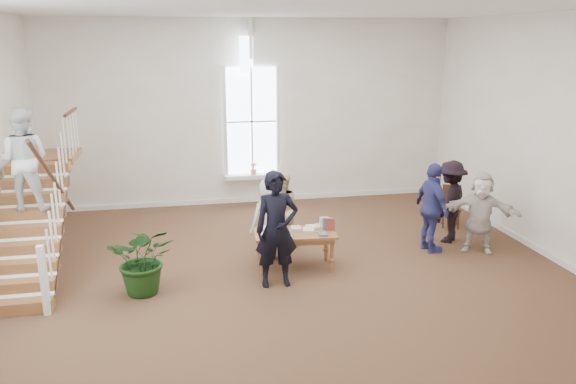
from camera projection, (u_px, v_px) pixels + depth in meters
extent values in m
plane|color=#4B2A1D|center=(287.00, 270.00, 10.08)|extent=(10.00, 10.00, 0.00)
plane|color=beige|center=(251.00, 113.00, 13.74)|extent=(10.00, 0.00, 10.00)
plane|color=beige|center=(380.00, 234.00, 5.23)|extent=(10.00, 0.00, 10.00)
plane|color=beige|center=(550.00, 137.00, 10.43)|extent=(0.00, 9.00, 9.00)
plane|color=white|center=(287.00, 7.00, 8.89)|extent=(10.00, 10.00, 0.00)
cube|color=white|center=(253.00, 176.00, 13.98)|extent=(1.45, 0.28, 0.10)
plane|color=white|center=(252.00, 122.00, 13.74)|extent=(2.60, 0.00, 2.60)
plane|color=white|center=(251.00, 54.00, 13.32)|extent=(0.60, 0.60, 0.85)
cube|color=white|center=(253.00, 199.00, 14.29)|extent=(10.00, 0.04, 0.12)
imported|color=pink|center=(253.00, 169.00, 13.90)|extent=(0.17, 0.17, 0.30)
cube|color=brown|center=(15.00, 307.00, 8.48)|extent=(1.10, 0.30, 0.20)
cube|color=brown|center=(19.00, 286.00, 8.71)|extent=(1.10, 0.30, 0.20)
cube|color=brown|center=(22.00, 267.00, 8.94)|extent=(1.10, 0.30, 0.20)
cube|color=brown|center=(25.00, 248.00, 9.17)|extent=(1.10, 0.30, 0.20)
cube|color=brown|center=(28.00, 231.00, 9.40)|extent=(1.10, 0.30, 0.20)
cube|color=brown|center=(31.00, 214.00, 9.63)|extent=(1.10, 0.30, 0.20)
cube|color=brown|center=(34.00, 198.00, 9.86)|extent=(1.10, 0.30, 0.20)
cube|color=brown|center=(36.00, 183.00, 10.09)|extent=(1.10, 0.30, 0.20)
cube|color=brown|center=(39.00, 169.00, 10.33)|extent=(1.10, 0.30, 0.20)
cube|color=brown|center=(48.00, 157.00, 11.17)|extent=(1.10, 1.20, 0.12)
cube|color=white|center=(44.00, 281.00, 8.31)|extent=(0.10, 0.10, 1.10)
cylinder|color=#36180E|center=(54.00, 180.00, 9.27)|extent=(0.07, 2.74, 1.86)
imported|color=silver|center=(24.00, 159.00, 9.38)|extent=(0.94, 0.79, 1.72)
cube|color=brown|center=(295.00, 234.00, 10.01)|extent=(1.49, 0.82, 0.05)
cube|color=brown|center=(295.00, 238.00, 10.03)|extent=(1.36, 0.69, 0.10)
cylinder|color=brown|center=(262.00, 259.00, 9.77)|extent=(0.07, 0.07, 0.63)
cylinder|color=brown|center=(332.00, 255.00, 9.92)|extent=(0.07, 0.07, 0.63)
cylinder|color=brown|center=(259.00, 248.00, 10.27)|extent=(0.07, 0.07, 0.63)
cylinder|color=brown|center=(326.00, 245.00, 10.42)|extent=(0.07, 0.07, 0.63)
cube|color=silver|center=(274.00, 230.00, 10.10)|extent=(0.20, 0.23, 0.02)
cube|color=beige|center=(309.00, 230.00, 10.04)|extent=(0.25, 0.27, 0.05)
cube|color=tan|center=(275.00, 228.00, 10.15)|extent=(0.31, 0.35, 0.06)
cube|color=silver|center=(285.00, 235.00, 9.79)|extent=(0.22, 0.28, 0.05)
cube|color=#4C5972|center=(286.00, 233.00, 9.87)|extent=(0.28, 0.31, 0.05)
cube|color=maroon|center=(284.00, 232.00, 9.98)|extent=(0.24, 0.32, 0.02)
cube|color=white|center=(263.00, 229.00, 10.11)|extent=(0.21, 0.23, 0.05)
cube|color=#BFB299|center=(311.00, 227.00, 10.23)|extent=(0.24, 0.27, 0.03)
cube|color=silver|center=(267.00, 233.00, 9.90)|extent=(0.25, 0.24, 0.03)
cube|color=beige|center=(296.00, 229.00, 10.10)|extent=(0.19, 0.22, 0.06)
cube|color=tan|center=(320.00, 226.00, 10.24)|extent=(0.25, 0.27, 0.05)
cube|color=silver|center=(315.00, 227.00, 10.24)|extent=(0.18, 0.23, 0.04)
cube|color=#4C5972|center=(322.00, 234.00, 9.85)|extent=(0.16, 0.19, 0.03)
imported|color=black|center=(277.00, 229.00, 9.22)|extent=(0.72, 0.48, 1.96)
imported|color=silver|center=(270.00, 218.00, 10.48)|extent=(0.86, 0.67, 1.54)
imported|color=beige|center=(281.00, 210.00, 11.01)|extent=(0.82, 0.68, 1.53)
imported|color=navy|center=(432.00, 208.00, 10.76)|extent=(0.54, 1.07, 1.75)
imported|color=black|center=(450.00, 202.00, 11.31)|extent=(1.21, 1.21, 1.68)
imported|color=silver|center=(480.00, 212.00, 10.76)|extent=(1.51, 1.13, 1.59)
imported|color=black|center=(144.00, 259.00, 9.03)|extent=(1.14, 1.02, 1.17)
cube|color=#36180E|center=(451.00, 208.00, 12.29)|extent=(0.52, 0.52, 0.05)
cube|color=#36180E|center=(451.00, 195.00, 12.39)|extent=(0.38, 0.19, 0.47)
cylinder|color=#36180E|center=(443.00, 219.00, 12.23)|extent=(0.04, 0.04, 0.41)
cylinder|color=#36180E|center=(458.00, 220.00, 12.16)|extent=(0.04, 0.04, 0.41)
cylinder|color=#36180E|center=(442.00, 215.00, 12.53)|extent=(0.04, 0.04, 0.41)
cylinder|color=#36180E|center=(457.00, 216.00, 12.47)|extent=(0.04, 0.04, 0.41)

